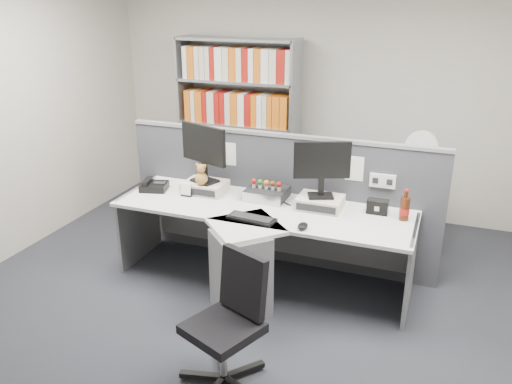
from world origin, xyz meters
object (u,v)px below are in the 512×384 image
at_px(desktop_pc, 267,193).
at_px(mouse, 303,226).
at_px(monitor_left, 204,149).
at_px(desk_fan, 421,150).
at_px(desk, 254,245).
at_px(speaker, 378,207).
at_px(shelving_unit, 238,127).
at_px(monitor_right, 322,165).
at_px(office_chair, 230,318).
at_px(desk_calendar, 187,190).
at_px(desk_phone, 154,186).
at_px(cola_bottle, 405,209).
at_px(filing_cabinet, 413,215).
at_px(keyboard, 252,218).

xyz_separation_m(desktop_pc, mouse, (0.48, -0.52, -0.02)).
relative_size(monitor_left, desk_fan, 1.00).
xyz_separation_m(desk, desk_fan, (1.20, 1.40, 0.58)).
height_order(speaker, shelving_unit, shelving_unit).
distance_m(monitor_right, office_chair, 1.61).
bearing_deg(monitor_left, desk_calendar, -125.79).
relative_size(monitor_left, mouse, 4.30).
distance_m(desk_phone, cola_bottle, 2.29).
distance_m(speaker, desk_fan, 1.02).
bearing_deg(desk_fan, filing_cabinet, 90.00).
height_order(keyboard, desk_calendar, desk_calendar).
height_order(desk_calendar, desk_fan, desk_fan).
relative_size(mouse, office_chair, 0.14).
bearing_deg(shelving_unit, desk, -64.04).
bearing_deg(desk_calendar, desk_fan, 31.01).
height_order(monitor_right, filing_cabinet, monitor_right).
xyz_separation_m(monitor_left, monitor_right, (1.10, -0.00, -0.03)).
bearing_deg(office_chair, desk_fan, 69.03).
distance_m(desktop_pc, shelving_unit, 1.67).
bearing_deg(monitor_right, office_chair, -98.43).
bearing_deg(desk, shelving_unit, 115.96).
xyz_separation_m(desk_phone, desk_fan, (2.31, 1.14, 0.27)).
height_order(monitor_left, desktop_pc, monitor_left).
bearing_deg(speaker, desk_calendar, -173.02).
distance_m(desk, desk_fan, 1.93).
bearing_deg(desk_calendar, cola_bottle, 4.29).
xyz_separation_m(keyboard, cola_bottle, (1.16, 0.44, 0.09)).
distance_m(desktop_pc, desk_calendar, 0.73).
distance_m(monitor_right, desk_fan, 1.25).
bearing_deg(monitor_left, desk, -31.25).
height_order(keyboard, speaker, speaker).
bearing_deg(desk, desk_fan, 49.38).
xyz_separation_m(monitor_right, desk_calendar, (-1.21, -0.15, -0.34)).
bearing_deg(keyboard, cola_bottle, 20.82).
relative_size(mouse, shelving_unit, 0.06).
xyz_separation_m(monitor_left, desktop_pc, (0.59, 0.05, -0.37)).
bearing_deg(desk_calendar, speaker, 6.98).
relative_size(speaker, desk_fan, 0.33).
bearing_deg(keyboard, filing_cabinet, 50.89).
height_order(desk, filing_cabinet, desk).
height_order(desk_calendar, shelving_unit, shelving_unit).
bearing_deg(desktop_pc, monitor_right, -5.73).
height_order(mouse, shelving_unit, shelving_unit).
bearing_deg(office_chair, filing_cabinet, 69.03).
xyz_separation_m(shelving_unit, filing_cabinet, (2.10, -0.45, -0.63)).
bearing_deg(office_chair, desk_phone, 135.42).
distance_m(monitor_right, keyboard, 0.75).
height_order(monitor_left, mouse, monitor_left).
distance_m(desk_calendar, filing_cabinet, 2.30).
xyz_separation_m(keyboard, desk_calendar, (-0.75, 0.30, 0.04)).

